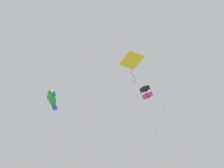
# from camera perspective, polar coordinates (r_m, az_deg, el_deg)

# --- Properties ---
(kite_fish_far_centre) EXTENTS (4.02, 3.33, 8.94)m
(kite_fish_far_centre) POSITION_cam_1_polar(r_m,az_deg,el_deg) (39.08, -9.34, -2.17)
(kite_fish_far_centre) COLOR green
(kite_delta_low_drifter) EXTENTS (2.25, 1.48, 3.24)m
(kite_delta_low_drifter) POSITION_cam_1_polar(r_m,az_deg,el_deg) (38.89, 3.12, 3.64)
(kite_delta_low_drifter) COLOR yellow
(kite_box_mid_left) EXTENTS (3.41, 2.95, 7.68)m
(kite_box_mid_left) POSITION_cam_1_polar(r_m,az_deg,el_deg) (45.73, 5.35, -1.31)
(kite_box_mid_left) COLOR black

